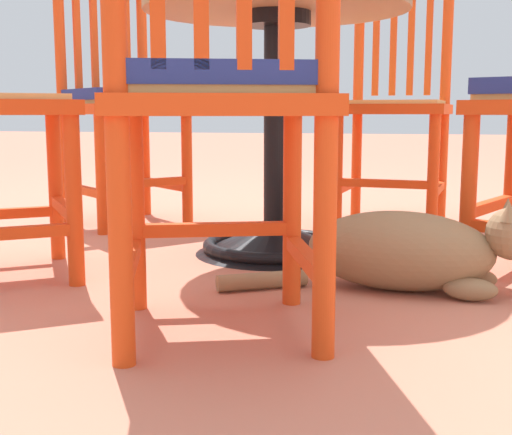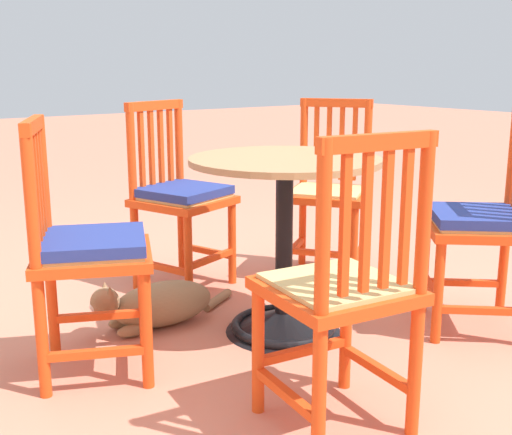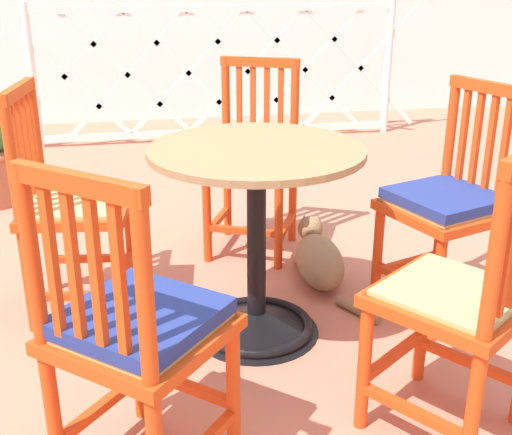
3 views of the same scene
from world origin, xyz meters
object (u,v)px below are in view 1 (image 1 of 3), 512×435
object	(u,v)px
cafe_table	(276,159)
orange_chair_facing_out	(395,109)
orange_chair_tucked_in	(218,97)
orange_chair_at_corner	(121,105)
tabby_cat	(415,252)

from	to	relation	value
cafe_table	orange_chair_facing_out	world-z (taller)	orange_chair_facing_out
orange_chair_tucked_in	orange_chair_facing_out	bearing A→B (deg)	169.21
orange_chair_tucked_in	cafe_table	bearing A→B (deg)	-176.59
orange_chair_tucked_in	orange_chair_at_corner	bearing A→B (deg)	-148.93
orange_chair_tucked_in	tabby_cat	distance (m)	0.65
cafe_table	orange_chair_tucked_in	bearing A→B (deg)	3.41
orange_chair_facing_out	tabby_cat	world-z (taller)	orange_chair_facing_out
orange_chair_tucked_in	tabby_cat	xyz separation A→B (m)	(-0.41, 0.36, -0.35)
orange_chair_at_corner	orange_chair_tucked_in	bearing A→B (deg)	31.07
cafe_table	orange_chair_tucked_in	world-z (taller)	orange_chair_tucked_in
orange_chair_facing_out	cafe_table	bearing A→B (deg)	-25.30
cafe_table	orange_chair_at_corner	bearing A→B (deg)	-122.90
orange_chair_at_corner	tabby_cat	size ratio (longest dim) A/B	1.24
tabby_cat	orange_chair_facing_out	bearing A→B (deg)	-175.17
cafe_table	tabby_cat	size ratio (longest dim) A/B	1.03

